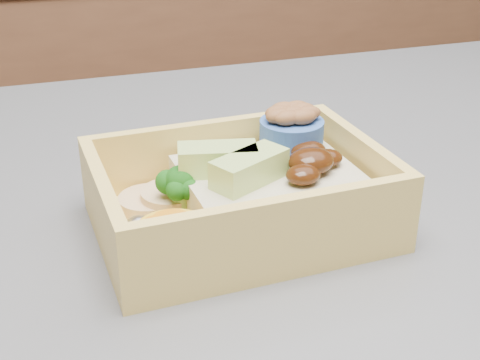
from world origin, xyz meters
name	(u,v)px	position (x,y,z in m)	size (l,w,h in m)	color
bento_box	(248,193)	(-0.15, -0.02, 0.94)	(0.18, 0.13, 0.07)	#EFC963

